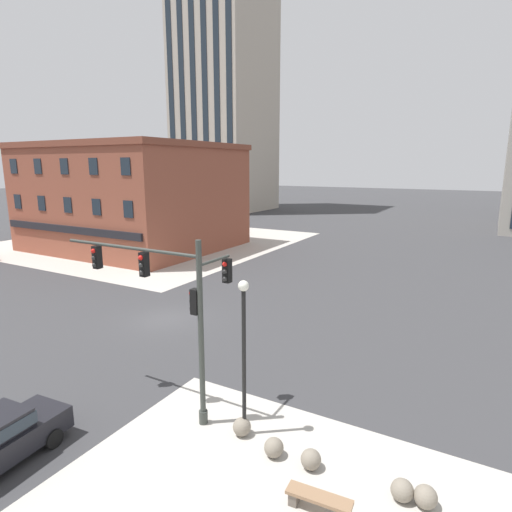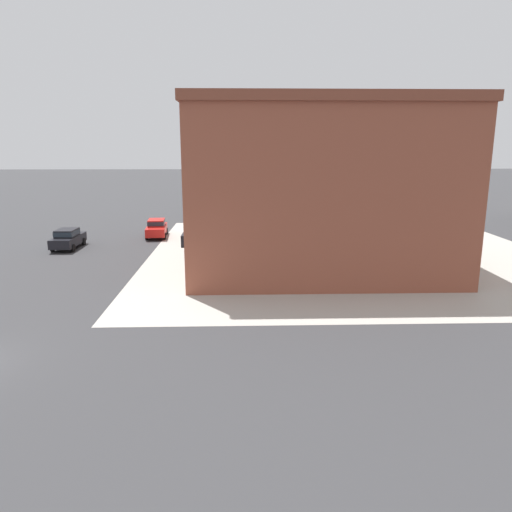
{
  "view_description": "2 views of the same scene",
  "coord_description": "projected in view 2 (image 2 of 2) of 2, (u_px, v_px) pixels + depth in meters",
  "views": [
    {
      "loc": [
        16.85,
        -18.6,
        9.2
      ],
      "look_at": [
        4.04,
        3.98,
        3.64
      ],
      "focal_mm": 29.72,
      "sensor_mm": 36.0,
      "label": 1
    },
    {
      "loc": [
        18.19,
        11.26,
        8.61
      ],
      "look_at": [
        -3.28,
        11.94,
        3.67
      ],
      "focal_mm": 33.96,
      "sensor_mm": 36.0,
      "label": 2
    }
  ],
  "objects": [
    {
      "name": "car_main_southbound_far",
      "position": [
        157.0,
        227.0,
        46.13
      ],
      "size": [
        4.54,
        2.18,
        1.68
      ],
      "color": "red",
      "rests_on": "ground"
    },
    {
      "name": "car_main_northbound_far",
      "position": [
        68.0,
        238.0,
        40.97
      ],
      "size": [
        4.41,
        1.91,
        1.68
      ],
      "color": "black",
      "rests_on": "ground"
    },
    {
      "name": "sidewalk_far_corner",
      "position": [
        348.0,
        253.0,
        39.4
      ],
      "size": [
        32.0,
        32.0,
        0.02
      ],
      "primitive_type": "cube",
      "color": "#B7B2A8",
      "rests_on": "ground"
    },
    {
      "name": "storefront_block_near_corner",
      "position": [
        311.0,
        183.0,
        37.09
      ],
      "size": [
        20.53,
        17.79,
        11.54
      ],
      "color": "brown",
      "rests_on": "ground"
    }
  ]
}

